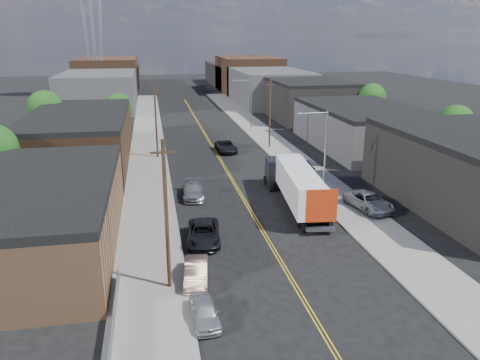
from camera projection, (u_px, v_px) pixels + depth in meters
name	position (u px, v px, depth m)	size (l,w,h in m)	color
ground	(205.00, 134.00, 79.19)	(260.00, 260.00, 0.00)	black
centerline	(217.00, 155.00, 65.11)	(0.32, 120.00, 0.01)	gold
sidewalk_left	(148.00, 158.00, 63.39)	(5.00, 140.00, 0.15)	slate
sidewalk_right	(283.00, 152.00, 66.80)	(5.00, 140.00, 0.15)	slate
warehouse_tan	(34.00, 215.00, 35.72)	(12.00, 22.00, 5.60)	brown
warehouse_brown	(79.00, 138.00, 59.97)	(12.00, 26.00, 6.60)	#462C1C
industrial_right_b	(363.00, 127.00, 69.10)	(14.00, 24.00, 6.10)	#313133
industrial_right_c	(307.00, 99.00, 93.28)	(14.00, 22.00, 7.60)	black
skyline_left_a	(100.00, 90.00, 107.26)	(16.00, 30.00, 8.00)	#313133
skyline_right_a	(269.00, 87.00, 114.45)	(16.00, 30.00, 8.00)	#313133
skyline_left_b	(108.00, 77.00, 130.43)	(16.00, 26.00, 10.00)	#462C1C
skyline_right_b	(248.00, 74.00, 137.61)	(16.00, 26.00, 10.00)	#462C1C
skyline_left_c	(113.00, 76.00, 149.64)	(16.00, 40.00, 7.00)	black
skyline_right_c	(236.00, 74.00, 156.82)	(16.00, 40.00, 7.00)	black
streetlight_near	(322.00, 148.00, 46.14)	(3.39, 0.25, 9.00)	gray
streetlight_far	(249.00, 101.00, 78.98)	(3.39, 0.25, 9.00)	gray
utility_pole_left_near	(166.00, 215.00, 29.28)	(1.60, 0.26, 10.00)	black
utility_pole_left_far	(156.00, 120.00, 62.13)	(1.60, 0.26, 10.00)	black
utility_pole_right	(270.00, 113.00, 67.89)	(1.60, 0.26, 10.00)	black
chainlink_fence	(110.00, 347.00, 23.91)	(0.05, 16.00, 1.22)	slate
tree_left_mid	(46.00, 110.00, 68.58)	(5.10, 5.04, 8.37)	black
tree_left_far	(119.00, 107.00, 77.22)	(4.35, 4.20, 6.97)	black
tree_right_near	(456.00, 125.00, 60.63)	(4.60, 4.48, 7.44)	black
tree_right_far	(372.00, 99.00, 83.06)	(4.85, 4.76, 7.91)	black
semi_truck	(294.00, 182.00, 45.35)	(3.88, 15.54, 4.00)	silver
car_left_a	(204.00, 312.00, 26.97)	(1.51, 3.75, 1.28)	#B7BBBD
car_left_b	(196.00, 272.00, 31.39)	(1.50, 4.31, 1.42)	#826755
car_left_c	(204.00, 233.00, 37.45)	(2.55, 5.54, 1.54)	black
car_left_d	(193.00, 191.00, 47.84)	(2.07, 5.09, 1.48)	gray
car_right_oncoming	(310.00, 208.00, 42.66)	(1.74, 5.00, 1.65)	black
car_right_lot_a	(369.00, 201.00, 44.23)	(2.61, 5.66, 1.57)	#ABAEB0
car_right_lot_b	(298.00, 163.00, 58.00)	(1.94, 4.78, 1.39)	silver
car_right_lot_c	(304.00, 165.00, 56.94)	(1.51, 3.75, 1.28)	black
car_ahead_truck	(226.00, 147.00, 66.70)	(2.55, 5.53, 1.54)	black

